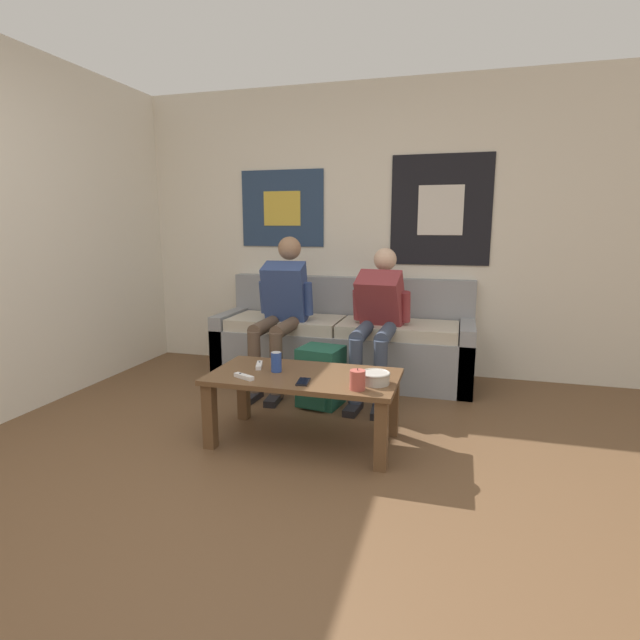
% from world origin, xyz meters
% --- Properties ---
extents(ground_plane, '(18.00, 18.00, 0.00)m').
position_xyz_m(ground_plane, '(0.00, 0.00, 0.00)').
color(ground_plane, brown).
extents(wall_back, '(10.00, 0.07, 2.55)m').
position_xyz_m(wall_back, '(0.00, 2.68, 1.28)').
color(wall_back, silver).
rests_on(wall_back, ground_plane).
extents(couch, '(2.21, 0.70, 0.86)m').
position_xyz_m(couch, '(-0.03, 2.33, 0.30)').
color(couch, gray).
rests_on(couch, ground_plane).
extents(coffee_table, '(1.15, 0.60, 0.43)m').
position_xyz_m(coffee_table, '(0.04, 0.95, 0.36)').
color(coffee_table, brown).
rests_on(coffee_table, ground_plane).
extents(person_seated_adult, '(0.47, 0.88, 1.23)m').
position_xyz_m(person_seated_adult, '(-0.48, 1.97, 0.68)').
color(person_seated_adult, brown).
rests_on(person_seated_adult, ground_plane).
extents(person_seated_teen, '(0.47, 1.01, 1.14)m').
position_xyz_m(person_seated_teen, '(0.33, 1.99, 0.64)').
color(person_seated_teen, '#384256').
rests_on(person_seated_teen, ground_plane).
extents(backpack, '(0.34, 0.35, 0.44)m').
position_xyz_m(backpack, '(-0.03, 1.59, 0.21)').
color(backpack, '#1E5642').
rests_on(backpack, ground_plane).
extents(ceramic_bowl, '(0.17, 0.17, 0.07)m').
position_xyz_m(ceramic_bowl, '(0.49, 0.89, 0.47)').
color(ceramic_bowl, '#B7B2A8').
rests_on(ceramic_bowl, coffee_table).
extents(pillar_candle, '(0.09, 0.09, 0.12)m').
position_xyz_m(pillar_candle, '(0.42, 0.76, 0.49)').
color(pillar_candle, '#B24C42').
rests_on(pillar_candle, coffee_table).
extents(drink_can_blue, '(0.07, 0.07, 0.12)m').
position_xyz_m(drink_can_blue, '(-0.14, 0.96, 0.50)').
color(drink_can_blue, '#28479E').
rests_on(drink_can_blue, coffee_table).
extents(game_controller_near_left, '(0.15, 0.09, 0.03)m').
position_xyz_m(game_controller_near_left, '(-0.27, 0.77, 0.45)').
color(game_controller_near_left, white).
rests_on(game_controller_near_left, coffee_table).
extents(game_controller_near_right, '(0.08, 0.15, 0.03)m').
position_xyz_m(game_controller_near_right, '(-0.28, 1.02, 0.45)').
color(game_controller_near_right, white).
rests_on(game_controller_near_right, coffee_table).
extents(cell_phone, '(0.08, 0.14, 0.01)m').
position_xyz_m(cell_phone, '(0.09, 0.79, 0.44)').
color(cell_phone, black).
rests_on(cell_phone, coffee_table).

